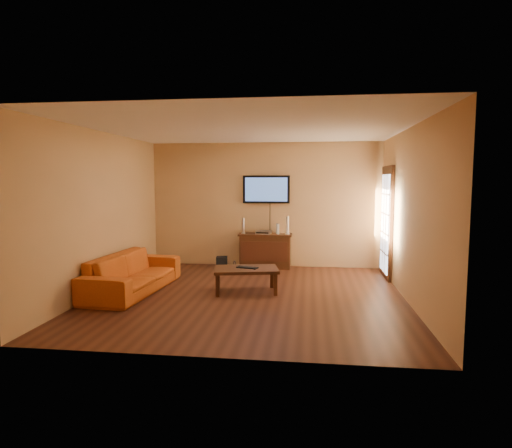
% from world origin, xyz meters
% --- Properties ---
extents(ground_plane, '(5.00, 5.00, 0.00)m').
position_xyz_m(ground_plane, '(0.00, 0.00, 0.00)').
color(ground_plane, '#3A1B10').
rests_on(ground_plane, ground).
extents(room_walls, '(5.00, 5.00, 5.00)m').
position_xyz_m(room_walls, '(0.00, 0.62, 1.69)').
color(room_walls, tan).
rests_on(room_walls, ground).
extents(french_door, '(0.07, 1.02, 2.22)m').
position_xyz_m(french_door, '(2.46, 1.70, 1.05)').
color(french_door, '#351A0C').
rests_on(french_door, ground).
extents(media_console, '(1.14, 0.44, 0.74)m').
position_xyz_m(media_console, '(0.03, 2.27, 0.37)').
color(media_console, '#351A0C').
rests_on(media_console, ground).
extents(television, '(1.02, 0.08, 0.60)m').
position_xyz_m(television, '(0.03, 2.45, 1.69)').
color(television, black).
rests_on(television, ground).
extents(coffee_table, '(1.18, 0.85, 0.41)m').
position_xyz_m(coffee_table, '(-0.08, 0.21, 0.36)').
color(coffee_table, '#351A0C').
rests_on(coffee_table, ground).
extents(sofa, '(0.79, 2.22, 0.85)m').
position_xyz_m(sofa, '(-1.99, 0.02, 0.43)').
color(sofa, '#C55315').
rests_on(sofa, ground).
extents(speaker_left, '(0.09, 0.09, 0.34)m').
position_xyz_m(speaker_left, '(-0.44, 2.26, 0.90)').
color(speaker_left, silver).
rests_on(speaker_left, media_console).
extents(speaker_right, '(0.11, 0.11, 0.38)m').
position_xyz_m(speaker_right, '(0.51, 2.26, 0.92)').
color(speaker_right, silver).
rests_on(speaker_right, media_console).
extents(av_receiver, '(0.34, 0.27, 0.07)m').
position_xyz_m(av_receiver, '(-0.00, 2.25, 0.78)').
color(av_receiver, silver).
rests_on(av_receiver, media_console).
extents(game_console, '(0.08, 0.16, 0.22)m').
position_xyz_m(game_console, '(0.30, 2.30, 0.85)').
color(game_console, white).
rests_on(game_console, media_console).
extents(subwoofer, '(0.26, 0.26, 0.23)m').
position_xyz_m(subwoofer, '(-0.91, 2.20, 0.12)').
color(subwoofer, black).
rests_on(subwoofer, ground).
extents(bottle, '(0.06, 0.06, 0.19)m').
position_xyz_m(bottle, '(-0.60, 2.02, 0.09)').
color(bottle, white).
rests_on(bottle, ground).
extents(keyboard, '(0.39, 0.23, 0.02)m').
position_xyz_m(keyboard, '(-0.06, 0.21, 0.42)').
color(keyboard, black).
rests_on(keyboard, coffee_table).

